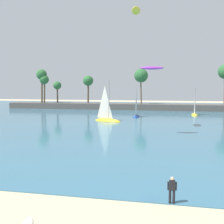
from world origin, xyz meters
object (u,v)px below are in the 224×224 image
at_px(person_at_waterline, 172,190).
at_px(kite_aloft_low_near_shore, 136,11).
at_px(sailboat_toward_headland, 195,113).
at_px(sailboat_mid_bay, 136,114).
at_px(sailboat_near_shore, 107,117).
at_px(kite_aloft_high_over_bay, 152,68).

distance_m(person_at_waterline, kite_aloft_low_near_shore, 33.26).
bearing_deg(kite_aloft_low_near_shore, sailboat_toward_headland, 158.37).
bearing_deg(kite_aloft_low_near_shore, sailboat_mid_bay, -171.04).
relative_size(sailboat_mid_bay, kite_aloft_low_near_shore, 1.84).
bearing_deg(sailboat_mid_bay, kite_aloft_low_near_shore, -84.14).
bearing_deg(sailboat_near_shore, sailboat_mid_bay, 62.17).
relative_size(kite_aloft_high_over_bay, kite_aloft_low_near_shore, 0.87).
height_order(sailboat_mid_bay, kite_aloft_low_near_shore, kite_aloft_low_near_shore).
relative_size(person_at_waterline, sailboat_near_shore, 0.19).
bearing_deg(sailboat_toward_headland, kite_aloft_low_near_shore, -114.73).
bearing_deg(sailboat_mid_bay, sailboat_near_shore, -117.83).
bearing_deg(sailboat_near_shore, person_at_waterline, -71.93).
bearing_deg(sailboat_near_shore, kite_aloft_low_near_shore, -54.54).
bearing_deg(kite_aloft_high_over_bay, person_at_waterline, -93.31).
relative_size(sailboat_toward_headland, kite_aloft_low_near_shore, 1.83).
xyz_separation_m(sailboat_mid_bay, sailboat_toward_headland, (13.35, 6.44, -0.00)).
bearing_deg(kite_aloft_low_near_shore, person_at_waterline, 14.14).
bearing_deg(sailboat_toward_headland, sailboat_near_shore, -139.47).
height_order(person_at_waterline, kite_aloft_low_near_shore, kite_aloft_low_near_shore).
bearing_deg(person_at_waterline, sailboat_toward_headland, 83.41).
xyz_separation_m(person_at_waterline, sailboat_mid_bay, (-7.28, 46.07, -0.20)).
distance_m(sailboat_near_shore, sailboat_toward_headland, 23.86).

